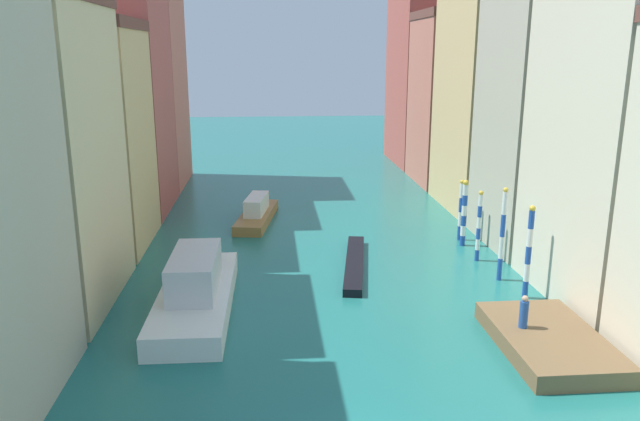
# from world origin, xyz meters

# --- Properties ---
(ground_plane) EXTENTS (154.00, 154.00, 0.00)m
(ground_plane) POSITION_xyz_m (0.00, 24.50, 0.00)
(ground_plane) COLOR #1E6B66
(building_left_1) EXTENTS (7.88, 9.51, 14.62)m
(building_left_1) POSITION_xyz_m (-14.54, 14.25, 7.32)
(building_left_1) COLOR beige
(building_left_1) RESTS_ON ground
(building_left_2) EXTENTS (7.88, 8.42, 13.84)m
(building_left_2) POSITION_xyz_m (-14.54, 23.54, 6.93)
(building_left_2) COLOR #DBB77A
(building_left_2) RESTS_ON ground
(building_left_3) EXTENTS (7.88, 9.28, 16.77)m
(building_left_3) POSITION_xyz_m (-14.54, 32.51, 8.40)
(building_left_3) COLOR #B25147
(building_left_3) RESTS_ON ground
(building_left_4) EXTENTS (7.88, 9.66, 22.04)m
(building_left_4) POSITION_xyz_m (-14.54, 41.93, 11.03)
(building_left_4) COLOR #C6705B
(building_left_4) RESTS_ON ground
(building_right_2) EXTENTS (7.88, 7.94, 20.91)m
(building_right_2) POSITION_xyz_m (14.54, 21.53, 10.46)
(building_right_2) COLOR #BCB299
(building_right_2) RESTS_ON ground
(building_right_3) EXTENTS (7.88, 10.16, 19.38)m
(building_right_3) POSITION_xyz_m (14.54, 30.89, 9.70)
(building_right_3) COLOR #DBB77A
(building_right_3) RESTS_ON ground
(building_right_4) EXTENTS (7.88, 8.97, 15.46)m
(building_right_4) POSITION_xyz_m (14.54, 40.86, 7.74)
(building_right_4) COLOR #C6705B
(building_right_4) RESTS_ON ground
(building_right_5) EXTENTS (7.88, 11.56, 22.55)m
(building_right_5) POSITION_xyz_m (14.54, 51.22, 11.29)
(building_right_5) COLOR #B25147
(building_right_5) RESTS_ON ground
(waterfront_dock) EXTENTS (3.99, 6.74, 0.75)m
(waterfront_dock) POSITION_xyz_m (8.38, 7.38, 0.38)
(waterfront_dock) COLOR brown
(waterfront_dock) RESTS_ON ground
(person_on_dock) EXTENTS (0.36, 0.36, 1.43)m
(person_on_dock) POSITION_xyz_m (7.47, 7.96, 1.41)
(person_on_dock) COLOR #234C93
(person_on_dock) RESTS_ON waterfront_dock
(mooring_pole_0) EXTENTS (0.30, 0.30, 4.78)m
(mooring_pole_0) POSITION_xyz_m (9.62, 12.75, 2.44)
(mooring_pole_0) COLOR #1E479E
(mooring_pole_0) RESTS_ON ground
(mooring_pole_1) EXTENTS (0.27, 0.27, 5.11)m
(mooring_pole_1) POSITION_xyz_m (9.25, 15.30, 2.60)
(mooring_pole_1) COLOR #1E479E
(mooring_pole_1) RESTS_ON ground
(mooring_pole_2) EXTENTS (0.27, 0.27, 4.22)m
(mooring_pole_2) POSITION_xyz_m (9.09, 18.48, 2.15)
(mooring_pole_2) COLOR #1E479E
(mooring_pole_2) RESTS_ON ground
(mooring_pole_3) EXTENTS (0.36, 0.36, 4.25)m
(mooring_pole_3) POSITION_xyz_m (9.13, 21.38, 2.18)
(mooring_pole_3) COLOR #1E479E
(mooring_pole_3) RESTS_ON ground
(mooring_pole_4) EXTENTS (0.27, 0.27, 4.00)m
(mooring_pole_4) POSITION_xyz_m (9.28, 22.55, 2.04)
(mooring_pole_4) COLOR #1E479E
(mooring_pole_4) RESTS_ON ground
(vaporetto_white) EXTENTS (3.40, 10.62, 2.78)m
(vaporetto_white) POSITION_xyz_m (-6.58, 12.74, 0.99)
(vaporetto_white) COLOR white
(vaporetto_white) RESTS_ON ground
(gondola_black) EXTENTS (2.44, 9.16, 0.44)m
(gondola_black) POSITION_xyz_m (1.76, 17.96, 0.22)
(gondola_black) COLOR black
(gondola_black) RESTS_ON ground
(motorboat_0) EXTENTS (3.21, 8.15, 1.88)m
(motorboat_0) POSITION_xyz_m (-3.95, 28.16, 0.66)
(motorboat_0) COLOR olive
(motorboat_0) RESTS_ON ground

